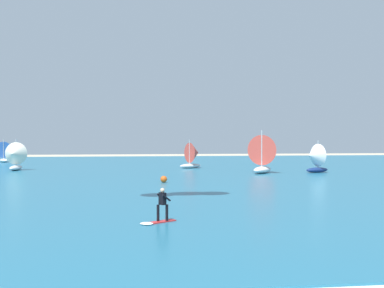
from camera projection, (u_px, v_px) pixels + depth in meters
The scene contains 8 objects.
ocean at pixel (165, 171), 57.19m from camera, with size 160.00×90.00×0.10m, color #236B89.
kitesurfer at pixel (159, 210), 22.06m from camera, with size 1.94×1.56×1.67m.
sailboat_mid_right at pixel (2, 152), 77.07m from camera, with size 3.24×3.53×3.92m.
sailboat_mid_left at pixel (264, 153), 53.44m from camera, with size 4.26×4.53×5.03m.
sailboat_anchored_offshore at pixel (314, 158), 53.71m from camera, with size 3.41×3.04×3.84m.
sailboat_far_right at pixel (193, 155), 61.82m from camera, with size 3.48×3.11×3.91m.
sailboat_outermost at pixel (14, 156), 57.03m from camera, with size 2.96×3.46×4.00m.
marker_buoy at pixel (164, 179), 41.78m from camera, with size 0.62×0.62×0.62m, color #E55919.
Camera 1 is at (-3.76, -7.17, 4.23)m, focal length 42.29 mm.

